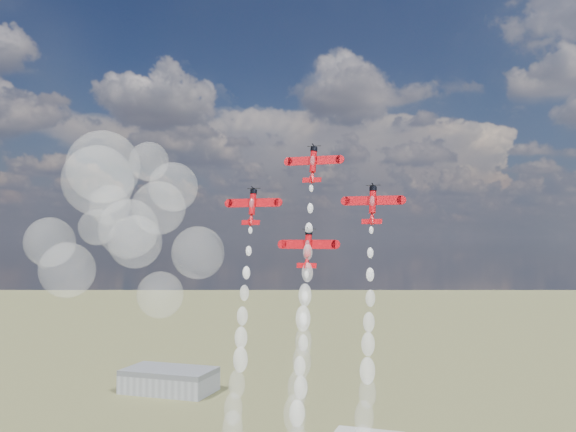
# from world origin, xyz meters

# --- Properties ---
(hangar) EXTENTS (50.00, 28.00, 13.00)m
(hangar) POSITION_xyz_m (-120.00, 180.00, 6.50)
(hangar) COLOR gray
(hangar) RESTS_ON ground
(plane_lead) EXTENTS (13.85, 4.97, 9.77)m
(plane_lead) POSITION_xyz_m (8.73, 22.75, 105.78)
(plane_lead) COLOR #B9090F
(plane_lead) RESTS_ON ground
(plane_left) EXTENTS (13.85, 4.97, 9.77)m
(plane_left) POSITION_xyz_m (-7.04, 20.34, 95.01)
(plane_left) COLOR #B9090F
(plane_left) RESTS_ON ground
(plane_right) EXTENTS (13.85, 4.97, 9.77)m
(plane_right) POSITION_xyz_m (24.49, 20.34, 95.01)
(plane_right) COLOR #B9090F
(plane_right) RESTS_ON ground
(plane_slot) EXTENTS (13.85, 4.97, 9.77)m
(plane_slot) POSITION_xyz_m (8.73, 17.93, 84.24)
(plane_slot) COLOR #B9090F
(plane_slot) RESTS_ON ground
(smoke_trail_lead) EXTENTS (5.64, 15.31, 56.75)m
(smoke_trail_lead) POSITION_xyz_m (8.52, 11.96, 57.27)
(smoke_trail_lead) COLOR white
(smoke_trail_lead) RESTS_ON plane_lead
(smoke_trail_left) EXTENTS (5.21, 15.30, 55.63)m
(smoke_trail_left) POSITION_xyz_m (-7.05, 9.29, 46.88)
(smoke_trail_left) COLOR white
(smoke_trail_left) RESTS_ON plane_left
(smoke_trail_right) EXTENTS (5.75, 15.47, 56.39)m
(smoke_trail_right) POSITION_xyz_m (24.66, 9.44, 46.65)
(smoke_trail_right) COLOR white
(smoke_trail_right) RESTS_ON plane_right
(drifted_smoke_cloud) EXTENTS (65.99, 38.54, 51.27)m
(drifted_smoke_cloud) POSITION_xyz_m (-49.69, 23.02, 94.04)
(drifted_smoke_cloud) COLOR white
(drifted_smoke_cloud) RESTS_ON ground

